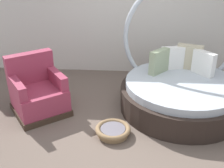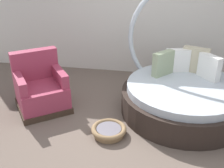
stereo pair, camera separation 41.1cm
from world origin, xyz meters
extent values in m
cube|color=#66564C|center=(0.00, 0.00, -0.01)|extent=(8.00, 8.00, 0.02)
cube|color=silver|center=(0.00, 2.35, 1.32)|extent=(8.00, 0.12, 2.63)
cylinder|color=#2D231E|center=(0.82, 0.77, 0.19)|extent=(1.99, 1.99, 0.39)
cylinder|color=#B2BCC6|center=(0.82, 0.77, 0.45)|extent=(1.83, 1.83, 0.12)
torus|color=#B2BCC6|center=(0.82, 1.31, 1.08)|extent=(1.97, 0.08, 1.97)
cube|color=white|center=(1.20, 1.08, 0.71)|extent=(0.35, 0.39, 0.40)
cube|color=#BCB293|center=(1.00, 1.31, 0.73)|extent=(0.45, 0.25, 0.44)
cube|color=white|center=(0.70, 1.28, 0.71)|extent=(0.42, 0.20, 0.40)
cube|color=#93A37F|center=(0.46, 1.09, 0.71)|extent=(0.36, 0.38, 0.41)
cube|color=#38281E|center=(-1.48, 0.48, 0.05)|extent=(1.12, 1.12, 0.10)
cube|color=#99334C|center=(-1.48, 0.48, 0.27)|extent=(1.06, 1.06, 0.34)
cube|color=#99334C|center=(-1.67, 0.73, 0.69)|extent=(0.71, 0.58, 0.50)
cube|color=#99334C|center=(-1.74, 0.29, 0.55)|extent=(0.50, 0.62, 0.22)
cube|color=#99334C|center=(-1.23, 0.67, 0.55)|extent=(0.50, 0.62, 0.22)
cylinder|color=#8E704C|center=(-0.26, -0.05, 0.03)|extent=(0.44, 0.44, 0.06)
torus|color=#8E704C|center=(-0.26, -0.05, 0.10)|extent=(0.51, 0.51, 0.07)
cylinder|color=slate|center=(-0.26, -0.05, 0.08)|extent=(0.36, 0.36, 0.05)
camera|label=1|loc=(-0.05, -3.34, 2.43)|focal=44.34mm
camera|label=2|loc=(0.36, -3.29, 2.43)|focal=44.34mm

